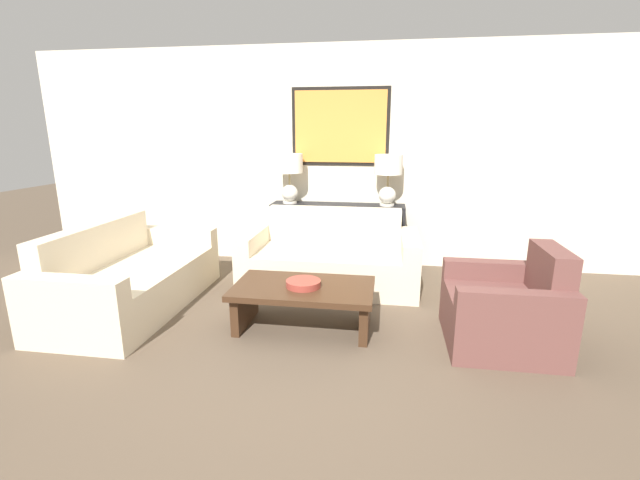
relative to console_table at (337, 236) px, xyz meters
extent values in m
plane|color=brown|center=(0.00, -2.29, -0.39)|extent=(20.00, 20.00, 0.00)
cube|color=beige|center=(0.00, 0.25, 0.93)|extent=(7.94, 0.10, 2.65)
cube|color=black|center=(0.00, 0.20, 1.31)|extent=(1.18, 0.01, 0.92)
cube|color=orange|center=(0.00, 0.19, 1.31)|extent=(1.10, 0.02, 0.84)
cube|color=black|center=(0.00, 0.00, 0.00)|extent=(1.62, 0.35, 0.79)
cylinder|color=silver|center=(-0.59, 0.00, 0.41)|extent=(0.17, 0.17, 0.02)
sphere|color=silver|center=(-0.59, 0.00, 0.52)|extent=(0.20, 0.20, 0.20)
cylinder|color=#8C7A51|center=(-0.59, 0.00, 0.69)|extent=(0.02, 0.02, 0.15)
cylinder|color=white|center=(-0.59, 0.00, 0.88)|extent=(0.33, 0.33, 0.23)
cylinder|color=silver|center=(0.59, 0.00, 0.41)|extent=(0.17, 0.17, 0.02)
sphere|color=silver|center=(0.59, 0.00, 0.52)|extent=(0.20, 0.20, 0.20)
cylinder|color=#8C7A51|center=(0.59, 0.00, 0.69)|extent=(0.02, 0.02, 0.15)
cylinder|color=white|center=(0.59, 0.00, 0.88)|extent=(0.33, 0.33, 0.23)
cube|color=beige|center=(0.00, -0.77, -0.19)|extent=(1.52, 0.75, 0.40)
cube|color=beige|center=(0.00, -0.31, 0.01)|extent=(1.52, 0.18, 0.80)
cube|color=beige|center=(-0.85, -0.68, -0.10)|extent=(0.18, 0.93, 0.59)
cube|color=beige|center=(0.85, -0.68, -0.10)|extent=(0.18, 0.93, 0.59)
cube|color=beige|center=(-1.68, -1.55, -0.19)|extent=(0.75, 1.52, 0.40)
cube|color=beige|center=(-2.14, -1.55, 0.01)|extent=(0.18, 1.52, 0.80)
cube|color=beige|center=(-1.77, -2.40, -0.10)|extent=(0.93, 0.18, 0.59)
cube|color=beige|center=(-1.77, -0.71, -0.10)|extent=(0.93, 0.18, 0.59)
cube|color=#3D2616|center=(-0.08, -1.75, -0.03)|extent=(1.18, 0.69, 0.05)
cube|color=#3D2616|center=(-0.61, -1.75, -0.23)|extent=(0.07, 0.55, 0.34)
cube|color=#3D2616|center=(0.44, -1.75, -0.23)|extent=(0.07, 0.55, 0.34)
cylinder|color=#93382D|center=(-0.08, -1.78, 0.02)|extent=(0.29, 0.29, 0.05)
cube|color=brown|center=(1.42, -1.78, -0.19)|extent=(0.65, 0.58, 0.42)
cube|color=brown|center=(1.84, -1.78, 0.01)|extent=(0.18, 0.58, 0.80)
cube|color=brown|center=(1.51, -1.43, -0.11)|extent=(0.83, 0.14, 0.58)
cube|color=brown|center=(1.51, -2.14, -0.11)|extent=(0.83, 0.14, 0.58)
camera|label=1|loc=(0.58, -5.10, 1.26)|focal=24.00mm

